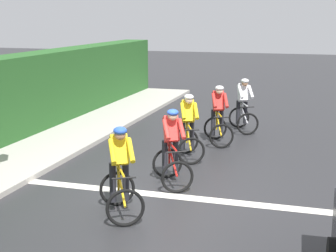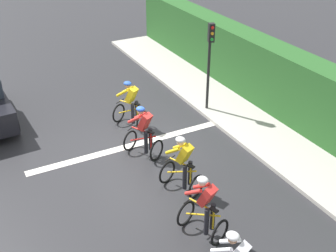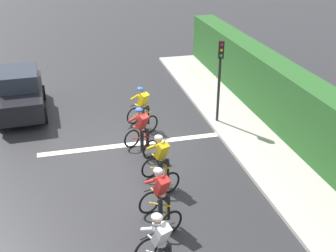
{
  "view_description": "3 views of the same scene",
  "coord_description": "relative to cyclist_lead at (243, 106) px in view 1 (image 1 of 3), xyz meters",
  "views": [
    {
      "loc": [
        2.95,
        -9.35,
        3.56
      ],
      "look_at": [
        -0.42,
        1.73,
        1.05
      ],
      "focal_mm": 54.94,
      "sensor_mm": 36.0,
      "label": 1
    },
    {
      "loc": [
        4.62,
        11.11,
        7.49
      ],
      "look_at": [
        -0.68,
        1.07,
        1.05
      ],
      "focal_mm": 46.42,
      "sensor_mm": 36.0,
      "label": 2
    },
    {
      "loc": [
        2.17,
        13.29,
        7.25
      ],
      "look_at": [
        -0.85,
        1.11,
        1.12
      ],
      "focal_mm": 45.24,
      "sensor_mm": 36.0,
      "label": 3
    }
  ],
  "objects": [
    {
      "name": "ground_plane",
      "position": [
        -0.62,
        -6.33,
        -0.8
      ],
      "size": [
        80.0,
        80.0,
        0.0
      ],
      "primitive_type": "plane",
      "color": "#28282B"
    },
    {
      "name": "road_marking_stop_line",
      "position": [
        -0.62,
        -6.31,
        -0.79
      ],
      "size": [
        7.0,
        0.3,
        0.01
      ],
      "primitive_type": "cube",
      "color": "silver",
      "rests_on": "ground"
    },
    {
      "name": "cyclist_mid",
      "position": [
        -0.84,
        -3.54,
        0.0
      ],
      "size": [
        1.04,
        1.26,
        1.66
      ],
      "color": "black",
      "rests_on": "ground"
    },
    {
      "name": "cyclist_fourth",
      "position": [
        -0.65,
        -5.62,
        0.0
      ],
      "size": [
        1.11,
        1.27,
        1.66
      ],
      "color": "black",
      "rests_on": "ground"
    },
    {
      "name": "sidewalk_kerb",
      "position": [
        -5.03,
        -4.33,
        -0.74
      ],
      "size": [
        2.8,
        23.46,
        0.12
      ],
      "primitive_type": "cube",
      "color": "#ADA89E",
      "rests_on": "ground"
    },
    {
      "name": "cyclist_second",
      "position": [
        -0.43,
        -1.79,
        0.0
      ],
      "size": [
        1.02,
        1.25,
        1.66
      ],
      "color": "black",
      "rests_on": "ground"
    },
    {
      "name": "cyclist_trailing",
      "position": [
        -1.05,
        -7.52,
        0.0
      ],
      "size": [
        1.13,
        1.28,
        1.66
      ],
      "color": "black",
      "rests_on": "ground"
    },
    {
      "name": "cyclist_lead",
      "position": [
        0.0,
        0.0,
        0.0
      ],
      "size": [
        1.06,
        1.26,
        1.66
      ],
      "color": "black",
      "rests_on": "ground"
    }
  ]
}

